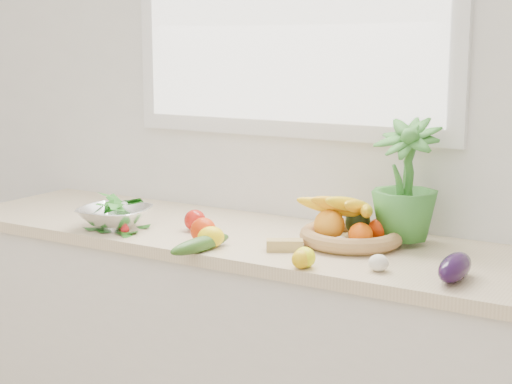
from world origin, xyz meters
The scene contains 18 objects.
back_wall centered at (0.00, 2.25, 1.35)m, with size 4.50×0.02×2.70m, color white.
counter_cabinet centered at (0.00, 1.95, 0.43)m, with size 2.20×0.58×0.86m, color silver.
countertop centered at (0.00, 1.95, 0.88)m, with size 2.24×0.62×0.04m, color beige.
orange_loose centered at (-0.05, 1.76, 0.94)m, with size 0.08×0.08×0.08m, color red.
lemon_a centered at (0.36, 1.67, 0.93)m, with size 0.06×0.07×0.06m, color yellow.
lemon_b centered at (0.01, 1.73, 0.93)m, with size 0.07×0.09×0.07m, color yellow.
lemon_c centered at (0.36, 1.69, 0.93)m, with size 0.06×0.07×0.06m, color #F4F70D.
apple centered at (-0.17, 1.89, 0.94)m, with size 0.07×0.07×0.07m, color red.
ginger centered at (0.22, 1.81, 0.92)m, with size 0.11×0.05×0.04m, color tan.
garlic_a centered at (0.31, 1.96, 0.92)m, with size 0.06×0.06×0.05m, color beige.
garlic_b centered at (0.38, 1.90, 0.92)m, with size 0.06×0.06×0.05m, color beige.
garlic_c centered at (0.56, 1.76, 0.92)m, with size 0.06×0.06×0.05m, color silver.
eggplant centered at (0.77, 1.78, 0.94)m, with size 0.07×0.19×0.08m, color #220D31.
cucumber centered at (0.01, 1.67, 0.92)m, with size 0.05×0.26×0.05m, color #284E16.
radish centered at (-0.35, 1.73, 0.91)m, with size 0.03×0.03×0.03m, color red.
potted_herb centered at (0.51, 2.08, 1.11)m, with size 0.22×0.22×0.38m, color #367C2D.
fruit_basket centered at (0.37, 1.99, 0.95)m, with size 0.41×0.41×0.18m.
colander_with_spinach centered at (-0.42, 1.76, 0.96)m, with size 0.28×0.28×0.12m.
Camera 1 is at (1.36, -0.25, 1.53)m, focal length 55.00 mm.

